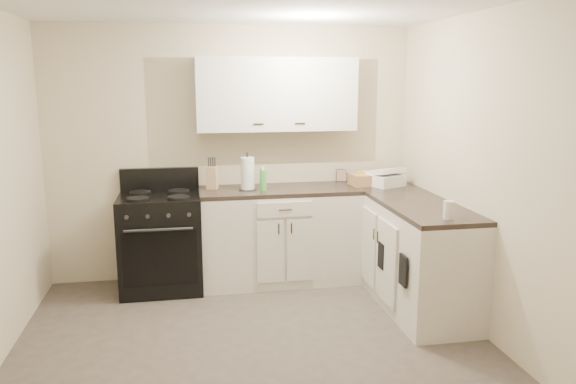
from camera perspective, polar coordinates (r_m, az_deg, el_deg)
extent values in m
plane|color=#473F38|center=(4.30, -3.20, -16.09)|extent=(3.60, 3.60, 0.00)
plane|color=beige|center=(5.65, -5.67, 3.88)|extent=(3.60, 0.00, 3.60)
plane|color=beige|center=(4.47, 20.14, 1.25)|extent=(0.00, 3.60, 3.60)
plane|color=beige|center=(2.17, 2.56, -8.36)|extent=(3.60, 0.00, 3.60)
cube|color=silver|center=(5.58, -0.87, -4.58)|extent=(1.55, 0.60, 0.90)
cube|color=silver|center=(5.26, 12.02, -5.81)|extent=(0.60, 1.90, 0.90)
cube|color=black|center=(5.47, -0.89, 0.17)|extent=(1.55, 0.60, 0.04)
cube|color=black|center=(5.15, 12.23, -0.80)|extent=(0.60, 1.90, 0.04)
cube|color=silver|center=(5.51, -1.18, 9.89)|extent=(1.55, 0.30, 0.70)
cube|color=black|center=(5.48, -12.76, -5.03)|extent=(0.75, 0.65, 0.91)
cube|color=tan|center=(5.46, -7.71, 1.45)|extent=(0.12, 0.12, 0.22)
cylinder|color=white|center=(5.38, -4.13, 1.87)|extent=(0.16, 0.16, 0.31)
cylinder|color=green|center=(5.35, -2.55, 1.21)|extent=(0.08, 0.08, 0.20)
cube|color=black|center=(5.85, 5.41, 1.70)|extent=(0.11, 0.06, 0.13)
cube|color=#AD7C51|center=(5.69, 8.07, 1.27)|extent=(0.36, 0.26, 0.11)
cube|color=white|center=(5.67, 9.82, 1.21)|extent=(0.40, 0.39, 0.11)
cylinder|color=silver|center=(4.42, 16.02, -1.77)|extent=(0.10, 0.10, 0.14)
cube|color=black|center=(4.51, 11.63, -7.82)|extent=(0.02, 0.14, 0.25)
cube|color=black|center=(4.96, 9.45, -6.39)|extent=(0.02, 0.13, 0.23)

